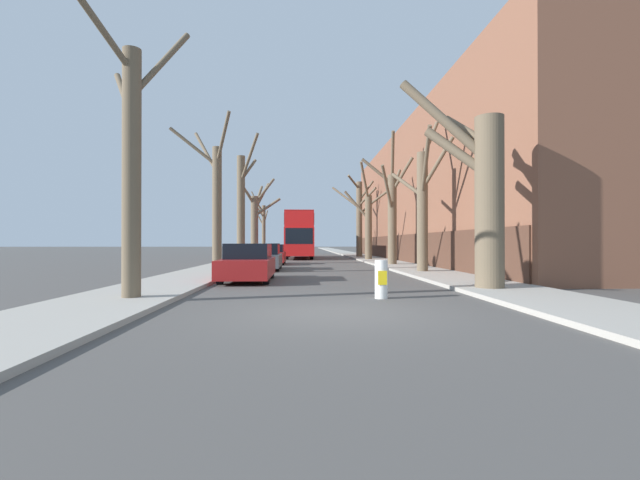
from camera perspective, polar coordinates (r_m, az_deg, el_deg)
The scene contains 19 objects.
ground_plane at distance 9.10m, azimuth 2.37°, elevation -9.64°, with size 300.00×300.00×0.00m, color #4C4947.
sidewalk_left at distance 59.14m, azimuth -6.92°, elevation -1.72°, with size 2.82×120.00×0.12m, color #A39E93.
sidewalk_right at distance 59.28m, azimuth 3.36°, elevation -1.72°, with size 2.82×120.00×0.12m, color #A39E93.
building_facade_right at distance 35.49m, azimuth 18.15°, elevation 5.53°, with size 10.08×39.73×10.22m.
street_tree_left_0 at distance 11.81m, azimuth -23.83°, elevation 9.80°, with size 2.18×3.25×7.18m.
street_tree_left_1 at distance 21.13m, azimuth -13.76°, elevation 5.13°, with size 3.11×3.46×7.39m.
street_tree_left_2 at distance 29.93m, azimuth -10.42°, elevation 4.59°, with size 1.82×3.31×8.59m.
street_tree_left_3 at distance 39.27m, azimuth -8.54°, elevation 2.69°, with size 3.64×3.92×7.56m.
street_tree_left_4 at distance 48.62m, azimuth -7.67°, elevation 1.91°, with size 2.11×3.37×7.33m.
street_tree_right_0 at distance 13.95m, azimuth 20.97°, elevation 5.96°, with size 2.96×1.94×6.71m.
street_tree_right_1 at distance 21.03m, azimuth 13.57°, elevation 4.85°, with size 2.51×4.16×7.71m.
street_tree_right_2 at distance 27.48m, azimuth 9.57°, elevation 3.95°, with size 3.09×3.32×8.21m.
street_tree_right_3 at distance 35.46m, azimuth 6.40°, elevation 2.34°, with size 3.58×2.17×7.88m.
street_tree_right_4 at distance 41.84m, azimuth 5.27°, elevation 3.31°, with size 4.87×4.07×7.91m.
double_decker_bus at distance 40.43m, azimuth -2.76°, elevation 0.95°, with size 2.54×10.56×4.21m.
parked_car_0 at distance 16.67m, azimuth -9.58°, elevation -3.07°, with size 1.84×4.35×1.44m.
parked_car_1 at distance 23.33m, azimuth -7.55°, elevation -2.31°, with size 1.86×4.20×1.43m.
parked_car_2 at distance 29.33m, azimuth -6.52°, elevation -1.96°, with size 1.87×3.94×1.35m.
traffic_bollard at distance 11.39m, azimuth 8.17°, elevation -5.20°, with size 0.34×0.35×1.01m.
Camera 1 is at (-0.76, -8.95, 1.47)m, focal length 24.00 mm.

